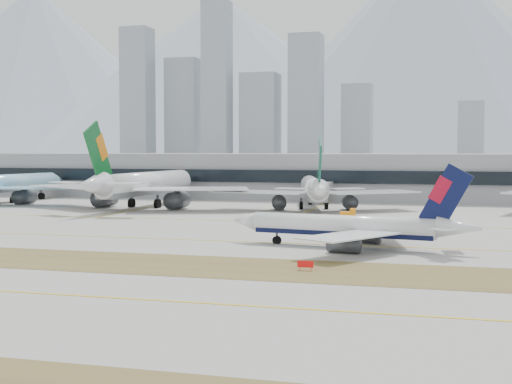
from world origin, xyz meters
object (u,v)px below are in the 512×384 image
(taxiing_airliner, at_px, (351,227))
(widebody_korean, at_px, (2,185))
(terminal, at_px, (303,175))
(widebody_eva, at_px, (142,185))
(widebody_cathay, at_px, (314,190))

(taxiing_airliner, height_order, widebody_korean, widebody_korean)
(widebody_korean, distance_m, terminal, 98.13)
(widebody_korean, distance_m, widebody_eva, 49.88)
(taxiing_airliner, height_order, widebody_cathay, widebody_cathay)
(widebody_korean, bearing_deg, terminal, -50.34)
(taxiing_airliner, relative_size, widebody_cathay, 0.78)
(widebody_cathay, distance_m, terminal, 50.99)
(widebody_eva, xyz_separation_m, terminal, (34.55, 56.60, 1.16))
(widebody_cathay, bearing_deg, taxiing_airliner, -179.07)
(widebody_korean, height_order, widebody_cathay, widebody_korean)
(taxiing_airliner, height_order, widebody_eva, widebody_eva)
(taxiing_airliner, xyz_separation_m, widebody_korean, (-117.02, 72.42, 2.03))
(widebody_korean, bearing_deg, widebody_eva, -88.30)
(taxiing_airliner, distance_m, terminal, 127.41)
(widebody_eva, relative_size, terminal, 0.24)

